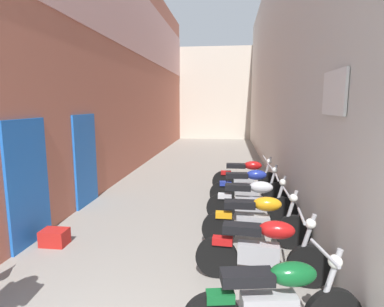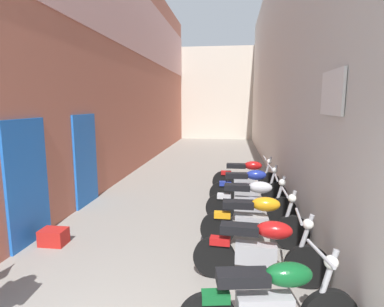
{
  "view_description": "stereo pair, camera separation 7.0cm",
  "coord_description": "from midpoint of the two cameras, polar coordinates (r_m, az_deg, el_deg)",
  "views": [
    {
      "loc": [
        1.02,
        -1.49,
        2.46
      ],
      "look_at": [
        0.05,
        6.59,
        1.15
      ],
      "focal_mm": 29.29,
      "sensor_mm": 36.0,
      "label": 1
    },
    {
      "loc": [
        1.09,
        -1.49,
        2.46
      ],
      "look_at": [
        0.05,
        6.59,
        1.15
      ],
      "focal_mm": 29.29,
      "sensor_mm": 36.0,
      "label": 2
    }
  ],
  "objects": [
    {
      "name": "motorcycle_fourth",
      "position": [
        6.58,
        10.56,
        -8.34
      ],
      "size": [
        1.85,
        0.58,
        1.04
      ],
      "color": "black",
      "rests_on": "ground"
    },
    {
      "name": "motorcycle_nearest",
      "position": [
        3.57,
        14.25,
        -24.45
      ],
      "size": [
        1.84,
        0.58,
        1.04
      ],
      "color": "black",
      "rests_on": "ground"
    },
    {
      "name": "motorcycle_fifth",
      "position": [
        7.63,
        10.04,
        -5.88
      ],
      "size": [
        1.85,
        0.58,
        1.04
      ],
      "color": "black",
      "rests_on": "ground"
    },
    {
      "name": "motorcycle_sixth",
      "position": [
        8.75,
        9.63,
        -3.93
      ],
      "size": [
        1.85,
        0.58,
        1.04
      ],
      "color": "black",
      "rests_on": "ground"
    },
    {
      "name": "motorcycle_third",
      "position": [
        5.56,
        11.28,
        -11.68
      ],
      "size": [
        1.85,
        0.58,
        1.04
      ],
      "color": "black",
      "rests_on": "ground"
    },
    {
      "name": "building_right",
      "position": [
        11.81,
        15.05,
        14.92
      ],
      "size": [
        0.45,
        20.29,
        7.42
      ],
      "color": "beige",
      "rests_on": "ground"
    },
    {
      "name": "plastic_crate",
      "position": [
        6.17,
        -24.04,
        -13.77
      ],
      "size": [
        0.44,
        0.32,
        0.28
      ],
      "primitive_type": "cube",
      "color": "red",
      "rests_on": "ground"
    },
    {
      "name": "building_left",
      "position": [
        12.25,
        -11.21,
        15.55
      ],
      "size": [
        0.45,
        20.29,
        7.66
      ],
      "color": "#B76651",
      "rests_on": "ground"
    },
    {
      "name": "ground_plane",
      "position": [
        10.0,
        0.55,
        -5.1
      ],
      "size": [
        36.29,
        36.29,
        0.0
      ],
      "primitive_type": "plane",
      "color": "gray"
    },
    {
      "name": "motorcycle_second",
      "position": [
        4.57,
        12.35,
        -16.49
      ],
      "size": [
        1.85,
        0.58,
        1.04
      ],
      "color": "black",
      "rests_on": "ground"
    },
    {
      "name": "building_far_end",
      "position": [
        22.81,
        4.24,
        10.77
      ],
      "size": [
        7.9,
        2.0,
        6.24
      ],
      "primitive_type": "cube",
      "color": "beige",
      "rests_on": "ground"
    }
  ]
}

